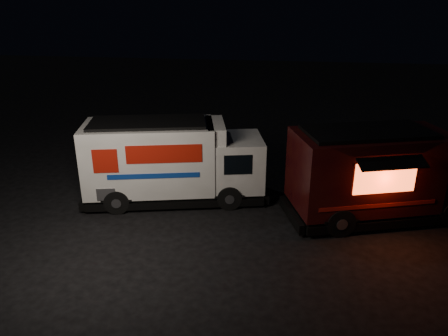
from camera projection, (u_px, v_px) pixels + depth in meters
The scene contains 3 objects.
ground at pixel (209, 219), 15.29m from camera, with size 80.00×80.00×0.00m, color black.
white_truck at pixel (175, 161), 16.22m from camera, with size 6.84×2.33×3.10m, color white, non-canonical shape.
red_truck at pixel (387, 173), 14.97m from camera, with size 6.86×2.52×3.19m, color #370E0A, non-canonical shape.
Camera 1 is at (2.52, -13.33, 7.29)m, focal length 35.00 mm.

